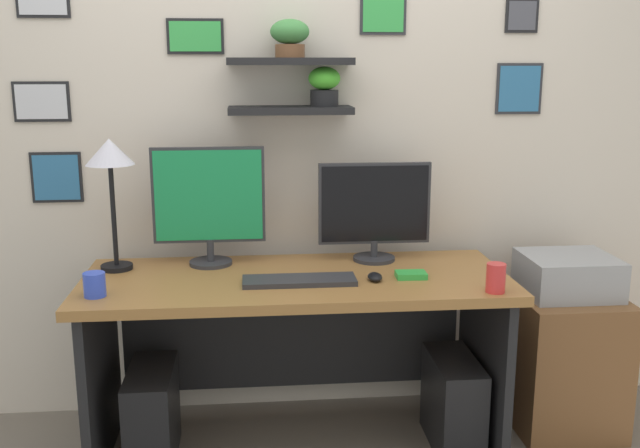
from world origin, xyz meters
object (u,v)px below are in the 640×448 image
(monitor_left, at_px, (209,202))
(keyboard, at_px, (299,280))
(desk_lamp, at_px, (110,163))
(computer_mouse, at_px, (375,277))
(scissors_tray, at_px, (411,275))
(coffee_mug, at_px, (95,285))
(printer, at_px, (568,275))
(computer_tower_left, at_px, (152,415))
(computer_tower_right, at_px, (453,402))
(water_cup, at_px, (496,278))
(drawer_cabinet, at_px, (561,359))
(desk, at_px, (296,320))
(monitor_right, at_px, (374,210))

(monitor_left, bearing_deg, keyboard, -40.66)
(keyboard, xyz_separation_m, desk_lamp, (-0.74, 0.26, 0.43))
(computer_mouse, bearing_deg, scissors_tray, 8.62)
(coffee_mug, xyz_separation_m, printer, (1.93, 0.28, -0.10))
(computer_tower_left, height_order, computer_tower_right, same)
(keyboard, bearing_deg, water_cup, -14.23)
(desk_lamp, distance_m, computer_tower_left, 1.03)
(water_cup, bearing_deg, monitor_left, 155.58)
(monitor_left, distance_m, drawer_cabinet, 1.69)
(printer, bearing_deg, desk, -177.70)
(desk_lamp, distance_m, drawer_cabinet, 2.11)
(coffee_mug, height_order, computer_tower_left, coffee_mug)
(keyboard, height_order, scissors_tray, scissors_tray)
(computer_tower_left, relative_size, computer_tower_right, 1.00)
(monitor_right, xyz_separation_m, computer_tower_right, (0.30, -0.27, -0.78))
(monitor_left, xyz_separation_m, computer_mouse, (0.65, -0.30, -0.25))
(water_cup, relative_size, computer_tower_right, 0.27)
(keyboard, relative_size, printer, 1.16)
(drawer_cabinet, bearing_deg, monitor_left, 175.74)
(drawer_cabinet, bearing_deg, keyboard, -170.72)
(computer_mouse, relative_size, drawer_cabinet, 0.15)
(keyboard, relative_size, computer_tower_right, 1.10)
(scissors_tray, bearing_deg, desk_lamp, 168.81)
(coffee_mug, relative_size, computer_tower_left, 0.22)
(computer_mouse, bearing_deg, desk, 155.15)
(computer_mouse, bearing_deg, computer_tower_left, 177.18)
(coffee_mug, height_order, printer, coffee_mug)
(monitor_right, bearing_deg, scissors_tray, -69.78)
(coffee_mug, relative_size, computer_tower_right, 0.22)
(coffee_mug, distance_m, scissors_tray, 1.21)
(computer_mouse, xyz_separation_m, printer, (0.88, 0.19, -0.07))
(desk, distance_m, monitor_left, 0.61)
(computer_mouse, height_order, printer, computer_mouse)
(desk_lamp, xyz_separation_m, drawer_cabinet, (1.91, -0.07, -0.89))
(desk, distance_m, keyboard, 0.26)
(monitor_right, distance_m, scissors_tray, 0.36)
(coffee_mug, height_order, drawer_cabinet, coffee_mug)
(scissors_tray, height_order, computer_tower_right, scissors_tray)
(computer_mouse, relative_size, printer, 0.24)
(computer_tower_right, bearing_deg, drawer_cabinet, 15.96)
(coffee_mug, relative_size, drawer_cabinet, 0.15)
(desk, relative_size, drawer_cabinet, 2.81)
(computer_mouse, bearing_deg, computer_tower_right, 6.01)
(monitor_left, distance_m, computer_tower_left, 0.90)
(desk_lamp, distance_m, computer_tower_right, 1.72)
(desk, xyz_separation_m, desk_lamp, (-0.73, 0.12, 0.65))
(scissors_tray, bearing_deg, computer_tower_left, 178.83)
(keyboard, distance_m, computer_mouse, 0.30)
(coffee_mug, xyz_separation_m, computer_tower_right, (1.40, 0.13, -0.60))
(keyboard, distance_m, coffee_mug, 0.76)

